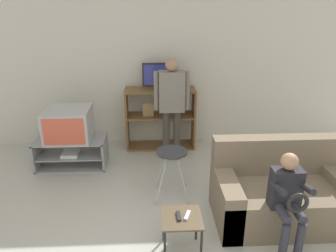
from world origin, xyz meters
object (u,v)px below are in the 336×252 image
at_px(television_main, 68,124).
at_px(television_flat, 160,77).
at_px(tv_stand, 72,152).
at_px(person_standing_adult, 172,100).
at_px(couch, 281,194).
at_px(remote_control_white, 188,215).
at_px(media_shelf, 160,118).
at_px(person_seated_child, 288,196).
at_px(remote_control_black, 179,216).
at_px(snack_table, 182,222).
at_px(folding_stool, 172,159).

height_order(television_main, television_flat, television_flat).
relative_size(tv_stand, television_flat, 1.85).
bearing_deg(person_standing_adult, couch, -52.88).
height_order(television_flat, remote_control_white, television_flat).
height_order(media_shelf, television_flat, television_flat).
relative_size(television_main, couch, 0.43).
bearing_deg(person_seated_child, remote_control_black, -179.29).
bearing_deg(person_seated_child, snack_table, -179.05).
bearing_deg(person_standing_adult, television_flat, 108.40).
xyz_separation_m(television_main, person_standing_adult, (1.53, 0.13, 0.30)).
xyz_separation_m(television_flat, person_standing_adult, (0.16, -0.48, -0.25)).
bearing_deg(couch, folding_stool, 157.90).
bearing_deg(television_main, remote_control_black, -52.36).
relative_size(folding_stool, person_seated_child, 0.63).
height_order(television_main, folding_stool, television_main).
relative_size(television_flat, person_standing_adult, 0.35).
distance_m(person_standing_adult, person_seated_child, 2.30).
distance_m(snack_table, remote_control_white, 0.09).
bearing_deg(person_standing_adult, snack_table, -90.71).
bearing_deg(television_flat, couch, -56.77).
bearing_deg(snack_table, remote_control_white, 10.20).
distance_m(remote_control_white, person_standing_adult, 2.11).
distance_m(snack_table, person_standing_adult, 2.14).
relative_size(television_main, snack_table, 1.52).
distance_m(television_flat, person_standing_adult, 0.57).
height_order(snack_table, remote_control_white, remote_control_white).
distance_m(media_shelf, remote_control_white, 2.51).
relative_size(tv_stand, remote_control_white, 7.21).
bearing_deg(couch, tv_stand, 152.44).
xyz_separation_m(television_flat, folding_stool, (0.10, -1.53, -0.68)).
height_order(folding_stool, person_seated_child, person_seated_child).
relative_size(television_main, media_shelf, 0.57).
xyz_separation_m(folding_stool, person_seated_child, (1.07, -0.99, 0.08)).
relative_size(folding_stool, snack_table, 1.53).
bearing_deg(television_main, person_standing_adult, 5.01).
xyz_separation_m(tv_stand, media_shelf, (1.37, 0.60, 0.31)).
bearing_deg(person_standing_adult, folding_stool, -93.37).
height_order(television_main, remote_control_black, television_main).
relative_size(couch, person_standing_adult, 0.94).
relative_size(tv_stand, folding_stool, 1.59).
height_order(tv_stand, television_flat, television_flat).
height_order(television_main, couch, same).
distance_m(media_shelf, couch, 2.41).
bearing_deg(person_seated_child, person_standing_adult, 116.48).
bearing_deg(media_shelf, television_main, -156.36).
xyz_separation_m(tv_stand, television_main, (0.00, -0.00, 0.46)).
distance_m(television_flat, remote_control_black, 2.65).
height_order(television_main, person_seated_child, person_seated_child).
bearing_deg(person_seated_child, television_flat, 115.00).
xyz_separation_m(snack_table, couch, (1.19, 0.51, -0.06)).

